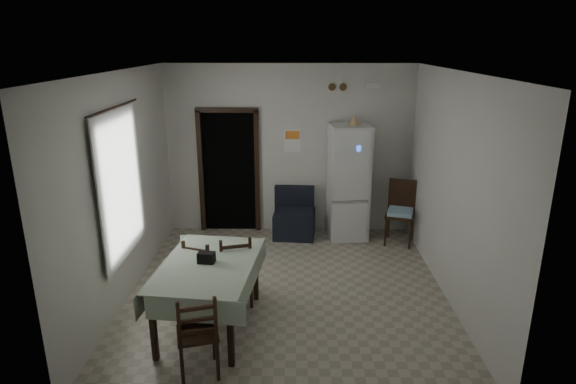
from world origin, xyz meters
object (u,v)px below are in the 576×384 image
Objects in this scene: fridge at (348,182)px; dining_chair_near_head at (197,332)px; dining_table at (210,295)px; dining_chair_far_left at (204,271)px; navy_seat at (294,213)px; dining_chair_far_right at (234,269)px; corner_chair at (400,213)px.

fridge is 2.08× the size of dining_chair_near_head.
dining_chair_far_left is at bearing 113.37° from dining_table.
dining_table is at bearing -104.43° from navy_seat.
dining_chair_far_left reaches higher than navy_seat.
navy_seat is at bearing 76.93° from dining_table.
dining_chair_far_right is 1.03× the size of dining_chair_near_head.
dining_chair_far_right is (0.38, 0.03, 0.02)m from dining_chair_far_left.
corner_chair is 4.30m from dining_chair_near_head.
dining_chair_near_head reaches higher than dining_table.
dining_table is (-2.73, -2.51, -0.11)m from corner_chair.
corner_chair reaches higher than dining_table.
dining_chair_near_head is at bearing -124.35° from fridge.
navy_seat is 1.77m from corner_chair.
dining_table is at bearing 126.90° from dining_chair_far_left.
fridge is 1.85× the size of corner_chair.
navy_seat is 0.89× the size of dining_chair_near_head.
dining_table is at bearing -120.21° from corner_chair.
navy_seat is (-0.90, -0.00, -0.56)m from fridge.
fridge is 2.34× the size of navy_seat.
corner_chair is at bearing -157.52° from dining_chair_far_right.
dining_chair_far_left is at bearing -11.76° from dining_chair_far_right.
corner_chair is 1.09× the size of dining_chair_far_right.
corner_chair is 1.12× the size of dining_chair_near_head.
fridge is 4.11m from dining_chair_near_head.
corner_chair reaches higher than dining_chair_far_left.
dining_chair_far_left is at bearing -128.23° from corner_chair.
fridge reaches higher than dining_chair_far_right.
fridge is at bearing 4.89° from navy_seat.
dining_chair_far_right is at bearing -124.71° from corner_chair.
corner_chair is at bearing -144.43° from dining_chair_near_head.
dining_chair_near_head is (-2.71, -3.34, -0.06)m from corner_chair.
dining_chair_far_left is 1.36m from dining_chair_near_head.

